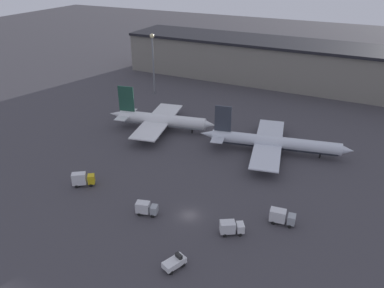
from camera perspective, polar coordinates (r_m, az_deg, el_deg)
The scene contains 10 objects.
ground at distance 89.31m, azimuth -0.42°, elevation -10.82°, with size 600.00×600.00×0.00m, color #423F44.
terminal_building at distance 180.79m, azimuth 15.49°, elevation 11.65°, with size 162.05×27.85×19.13m.
airplane_0 at distance 129.37m, azimuth -4.79°, elevation 3.65°, with size 38.34×32.52×14.65m.
airplane_1 at distance 116.70m, azimuth 12.21°, elevation 0.23°, with size 45.85×35.31×13.66m.
service_vehicle_0 at distance 76.24m, azimuth -2.68°, elevation -17.60°, with size 3.90×5.15×2.75m.
service_vehicle_1 at distance 88.20m, azimuth 13.46°, elevation -10.70°, with size 5.93×2.87×3.46m.
service_vehicle_2 at distance 83.60m, azimuth 5.95°, elevation -12.51°, with size 5.67×4.62×3.21m.
service_vehicle_3 at distance 89.16m, azimuth -7.04°, elevation -9.66°, with size 5.38×3.28×3.28m.
service_vehicle_4 at distance 102.49m, azimuth -16.36°, elevation -5.14°, with size 5.82×4.88×3.84m.
lamp_post_0 at distance 161.80m, azimuth -5.98°, elevation 13.14°, with size 1.80×1.80×25.51m.
Camera 1 is at (31.49, -63.00, 54.91)m, focal length 35.00 mm.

